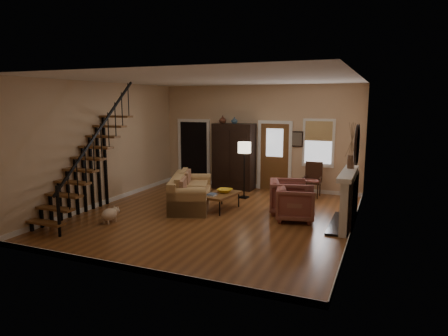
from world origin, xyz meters
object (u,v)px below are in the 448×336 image
at_px(armchair_left, 296,204).
at_px(side_chair, 312,180).
at_px(coffee_table, 221,202).
at_px(armchair_right, 288,197).
at_px(sofa, 191,192).
at_px(armoire, 234,156).
at_px(floor_lamp, 244,170).

distance_m(armchair_left, side_chair, 2.50).
bearing_deg(coffee_table, armchair_right, 12.56).
bearing_deg(armchair_left, sofa, 75.38).
xyz_separation_m(sofa, coffee_table, (0.86, 0.02, -0.20)).
bearing_deg(armchair_right, side_chair, -22.15).
relative_size(sofa, coffee_table, 1.95).
bearing_deg(side_chair, coffee_table, -129.65).
height_order(armoire, armchair_right, armoire).
relative_size(armoire, armchair_left, 2.36).
height_order(armoire, sofa, armoire).
height_order(coffee_table, armchair_right, armchair_right).
relative_size(armoire, coffee_table, 1.86).
distance_m(coffee_table, side_chair, 3.04).
height_order(armchair_left, side_chair, side_chair).
xyz_separation_m(sofa, side_chair, (2.79, 2.35, 0.10)).
xyz_separation_m(sofa, armchair_right, (2.55, 0.40, 0.01)).
height_order(armoire, coffee_table, armoire).
relative_size(sofa, side_chair, 2.17).
relative_size(armoire, armchair_right, 2.25).
bearing_deg(armchair_right, armchair_left, -165.95).
height_order(sofa, floor_lamp, floor_lamp).
relative_size(armchair_right, floor_lamp, 0.57).
bearing_deg(side_chair, armchair_left, -88.48).
bearing_deg(coffee_table, sofa, -178.40).
height_order(armchair_right, floor_lamp, floor_lamp).
height_order(armoire, armchair_left, armoire).
xyz_separation_m(coffee_table, armchair_left, (2.00, -0.17, 0.19)).
distance_m(armoire, armchair_right, 3.22).
xyz_separation_m(armoire, armchair_right, (2.31, -2.15, -0.63)).
distance_m(sofa, side_chair, 3.65).
relative_size(sofa, armchair_left, 2.48).
relative_size(coffee_table, armchair_right, 1.21).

